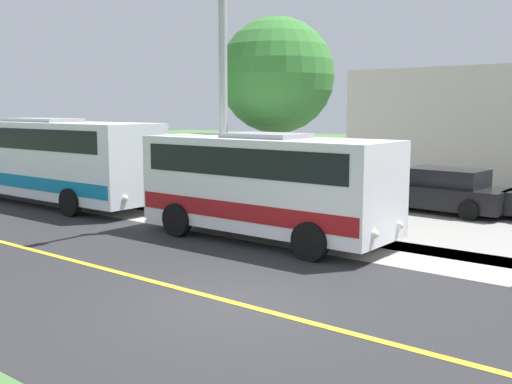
% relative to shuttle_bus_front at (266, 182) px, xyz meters
% --- Properties ---
extents(ground_plane, '(120.00, 120.00, 0.00)m').
position_rel_shuttle_bus_front_xyz_m(ground_plane, '(4.45, 2.68, -1.53)').
color(ground_plane, '#477238').
extents(road_surface, '(8.00, 100.00, 0.01)m').
position_rel_shuttle_bus_front_xyz_m(road_surface, '(4.45, 2.68, -1.53)').
color(road_surface, '#28282B').
rests_on(road_surface, ground).
extents(sidewalk, '(2.40, 100.00, 0.01)m').
position_rel_shuttle_bus_front_xyz_m(sidewalk, '(-0.75, 2.68, -1.53)').
color(sidewalk, '#9E9991').
rests_on(sidewalk, ground).
extents(road_centre_line, '(0.16, 100.00, 0.00)m').
position_rel_shuttle_bus_front_xyz_m(road_centre_line, '(4.45, 2.68, -1.52)').
color(road_centre_line, gold).
rests_on(road_centre_line, ground).
extents(shuttle_bus_front, '(2.56, 6.96, 2.78)m').
position_rel_shuttle_bus_front_xyz_m(shuttle_bus_front, '(0.00, 0.00, 0.00)').
color(shuttle_bus_front, white).
rests_on(shuttle_bus_front, ground).
extents(transit_bus_rear, '(2.66, 10.68, 3.05)m').
position_rel_shuttle_bus_front_xyz_m(transit_bus_rear, '(-0.05, -10.20, 0.14)').
color(transit_bus_rear, white).
rests_on(transit_bus_rear, ground).
extents(street_light_pole, '(1.97, 0.24, 7.92)m').
position_rel_shuttle_bus_front_xyz_m(street_light_pole, '(-0.42, -1.93, 2.84)').
color(street_light_pole, '#9E9EA3').
rests_on(street_light_pole, ground).
extents(parked_car_near, '(2.24, 4.51, 1.45)m').
position_rel_shuttle_bus_front_xyz_m(parked_car_near, '(-6.94, 2.03, -0.84)').
color(parked_car_near, black).
rests_on(parked_car_near, ground).
extents(tree_curbside, '(3.57, 3.57, 6.20)m').
position_rel_shuttle_bus_front_xyz_m(tree_curbside, '(-2.95, -1.83, 2.85)').
color(tree_curbside, brown).
rests_on(tree_curbside, ground).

